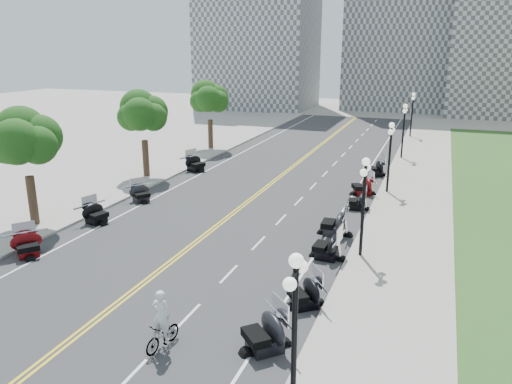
% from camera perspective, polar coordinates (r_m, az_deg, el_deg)
% --- Properties ---
extents(ground, '(160.00, 160.00, 0.00)m').
position_cam_1_polar(ground, '(24.76, -10.01, -8.10)').
color(ground, gray).
extents(road, '(16.00, 90.00, 0.01)m').
position_cam_1_polar(road, '(33.16, -1.36, -1.45)').
color(road, '#333335').
rests_on(road, ground).
extents(centerline_yellow_a, '(0.12, 90.00, 0.00)m').
position_cam_1_polar(centerline_yellow_a, '(33.20, -1.55, -1.41)').
color(centerline_yellow_a, yellow).
rests_on(centerline_yellow_a, road).
extents(centerline_yellow_b, '(0.12, 90.00, 0.00)m').
position_cam_1_polar(centerline_yellow_b, '(33.11, -1.17, -1.46)').
color(centerline_yellow_b, yellow).
rests_on(centerline_yellow_b, road).
extents(edge_line_north, '(0.12, 90.00, 0.00)m').
position_cam_1_polar(edge_line_north, '(31.47, 9.55, -2.66)').
color(edge_line_north, white).
rests_on(edge_line_north, road).
extents(edge_line_south, '(0.12, 90.00, 0.00)m').
position_cam_1_polar(edge_line_south, '(35.92, -10.89, -0.32)').
color(edge_line_south, white).
rests_on(edge_line_south, road).
extents(lane_dash_4, '(0.12, 2.00, 0.00)m').
position_cam_1_polar(lane_dash_4, '(17.42, -14.27, -19.84)').
color(lane_dash_4, white).
rests_on(lane_dash_4, road).
extents(lane_dash_5, '(0.12, 2.00, 0.00)m').
position_cam_1_polar(lane_dash_5, '(20.24, -7.74, -13.87)').
color(lane_dash_5, white).
rests_on(lane_dash_5, road).
extents(lane_dash_6, '(0.12, 2.00, 0.00)m').
position_cam_1_polar(lane_dash_6, '(23.42, -3.12, -9.32)').
color(lane_dash_6, white).
rests_on(lane_dash_6, road).
extents(lane_dash_7, '(0.12, 2.00, 0.00)m').
position_cam_1_polar(lane_dash_7, '(26.81, 0.28, -5.85)').
color(lane_dash_7, white).
rests_on(lane_dash_7, road).
extents(lane_dash_8, '(0.12, 2.00, 0.00)m').
position_cam_1_polar(lane_dash_8, '(30.35, 2.87, -3.16)').
color(lane_dash_8, white).
rests_on(lane_dash_8, road).
extents(lane_dash_9, '(0.12, 2.00, 0.00)m').
position_cam_1_polar(lane_dash_9, '(34.00, 4.91, -1.04)').
color(lane_dash_9, white).
rests_on(lane_dash_9, road).
extents(lane_dash_10, '(0.12, 2.00, 0.00)m').
position_cam_1_polar(lane_dash_10, '(37.71, 6.54, 0.67)').
color(lane_dash_10, white).
rests_on(lane_dash_10, road).
extents(lane_dash_11, '(0.12, 2.00, 0.00)m').
position_cam_1_polar(lane_dash_11, '(41.48, 7.89, 2.08)').
color(lane_dash_11, white).
rests_on(lane_dash_11, road).
extents(lane_dash_12, '(0.12, 2.00, 0.00)m').
position_cam_1_polar(lane_dash_12, '(45.29, 9.00, 3.24)').
color(lane_dash_12, white).
rests_on(lane_dash_12, road).
extents(lane_dash_13, '(0.12, 2.00, 0.00)m').
position_cam_1_polar(lane_dash_13, '(49.13, 9.95, 4.23)').
color(lane_dash_13, white).
rests_on(lane_dash_13, road).
extents(lane_dash_14, '(0.12, 2.00, 0.00)m').
position_cam_1_polar(lane_dash_14, '(53.00, 10.76, 5.07)').
color(lane_dash_14, white).
rests_on(lane_dash_14, road).
extents(lane_dash_15, '(0.12, 2.00, 0.00)m').
position_cam_1_polar(lane_dash_15, '(56.88, 11.46, 5.79)').
color(lane_dash_15, white).
rests_on(lane_dash_15, road).
extents(lane_dash_16, '(0.12, 2.00, 0.00)m').
position_cam_1_polar(lane_dash_16, '(60.77, 12.07, 6.42)').
color(lane_dash_16, white).
rests_on(lane_dash_16, road).
extents(lane_dash_17, '(0.12, 2.00, 0.00)m').
position_cam_1_polar(lane_dash_17, '(64.68, 12.62, 6.98)').
color(lane_dash_17, white).
rests_on(lane_dash_17, road).
extents(lane_dash_18, '(0.12, 2.00, 0.00)m').
position_cam_1_polar(lane_dash_18, '(68.60, 13.10, 7.47)').
color(lane_dash_18, white).
rests_on(lane_dash_18, road).
extents(lane_dash_19, '(0.12, 2.00, 0.00)m').
position_cam_1_polar(lane_dash_19, '(72.53, 13.52, 7.91)').
color(lane_dash_19, white).
rests_on(lane_dash_19, road).
extents(sidewalk_north, '(5.00, 90.00, 0.15)m').
position_cam_1_polar(sidewalk_north, '(31.03, 17.01, -3.33)').
color(sidewalk_north, '#9E9991').
rests_on(sidewalk_north, ground).
extents(sidewalk_south, '(5.00, 90.00, 0.15)m').
position_cam_1_polar(sidewalk_south, '(38.13, -16.19, 0.39)').
color(sidewalk_south, '#9E9991').
rests_on(sidewalk_south, ground).
extents(distant_block_a, '(18.00, 14.00, 26.00)m').
position_cam_1_polar(distant_block_a, '(86.61, 0.27, 18.28)').
color(distant_block_a, gray).
rests_on(distant_block_a, ground).
extents(distant_block_b, '(16.00, 12.00, 30.00)m').
position_cam_1_polar(distant_block_b, '(87.79, 16.16, 18.95)').
color(distant_block_b, gray).
rests_on(distant_block_b, ground).
extents(street_lamp_1, '(0.50, 1.20, 4.90)m').
position_cam_1_polar(street_lamp_1, '(13.96, 4.40, -16.48)').
color(street_lamp_1, black).
rests_on(street_lamp_1, sidewalk_north).
extents(street_lamp_2, '(0.50, 1.20, 4.90)m').
position_cam_1_polar(street_lamp_2, '(24.71, 12.14, -1.81)').
color(street_lamp_2, black).
rests_on(street_lamp_2, sidewalk_north).
extents(street_lamp_3, '(0.50, 1.20, 4.90)m').
position_cam_1_polar(street_lamp_3, '(36.25, 15.00, 3.79)').
color(street_lamp_3, black).
rests_on(street_lamp_3, sidewalk_north).
extents(street_lamp_4, '(0.50, 1.20, 4.90)m').
position_cam_1_polar(street_lamp_4, '(48.02, 16.48, 6.67)').
color(street_lamp_4, black).
rests_on(street_lamp_4, sidewalk_north).
extents(street_lamp_5, '(0.50, 1.20, 4.90)m').
position_cam_1_polar(street_lamp_5, '(59.88, 17.38, 8.41)').
color(street_lamp_5, black).
rests_on(street_lamp_5, sidewalk_north).
extents(tree_2, '(4.80, 4.80, 9.20)m').
position_cam_1_polar(tree_2, '(30.89, -24.86, 4.78)').
color(tree_2, '#235619').
rests_on(tree_2, sidewalk_south).
extents(tree_3, '(4.80, 4.80, 9.20)m').
position_cam_1_polar(tree_3, '(40.12, -12.77, 8.25)').
color(tree_3, '#235619').
rests_on(tree_3, sidewalk_south).
extents(tree_4, '(4.80, 4.80, 9.20)m').
position_cam_1_polar(tree_4, '(50.53, -5.32, 10.18)').
color(tree_4, '#235619').
rests_on(tree_4, sidewalk_south).
extents(motorcycle_n_4, '(2.99, 2.99, 1.48)m').
position_cam_1_polar(motorcycle_n_4, '(17.81, 0.99, -15.56)').
color(motorcycle_n_4, black).
rests_on(motorcycle_n_4, road).
extents(motorcycle_n_5, '(2.62, 2.62, 1.31)m').
position_cam_1_polar(motorcycle_n_5, '(20.54, 5.60, -11.27)').
color(motorcycle_n_5, black).
rests_on(motorcycle_n_5, road).
extents(motorcycle_n_6, '(2.14, 2.14, 1.43)m').
position_cam_1_polar(motorcycle_n_6, '(25.01, 8.17, -5.98)').
color(motorcycle_n_6, black).
rests_on(motorcycle_n_6, road).
extents(motorcycle_n_7, '(2.23, 2.23, 1.51)m').
position_cam_1_polar(motorcycle_n_7, '(28.08, 8.96, -3.39)').
color(motorcycle_n_7, black).
rests_on(motorcycle_n_7, road).
extents(motorcycle_n_8, '(1.88, 1.88, 1.24)m').
position_cam_1_polar(motorcycle_n_8, '(32.73, 11.51, -0.90)').
color(motorcycle_n_8, black).
rests_on(motorcycle_n_8, road).
extents(motorcycle_n_9, '(2.76, 2.76, 1.44)m').
position_cam_1_polar(motorcycle_n_9, '(35.96, 12.09, 0.80)').
color(motorcycle_n_9, '#590A0C').
rests_on(motorcycle_n_9, road).
extents(motorcycle_n_10, '(2.67, 2.67, 1.42)m').
position_cam_1_polar(motorcycle_n_10, '(41.45, 13.51, 2.75)').
color(motorcycle_n_10, black).
rests_on(motorcycle_n_10, road).
extents(motorcycle_s_5, '(2.68, 2.68, 1.33)m').
position_cam_1_polar(motorcycle_s_5, '(27.51, -24.71, -5.38)').
color(motorcycle_s_5, '#590A0C').
rests_on(motorcycle_s_5, road).
extents(motorcycle_s_6, '(2.32, 2.32, 1.31)m').
position_cam_1_polar(motorcycle_s_6, '(31.05, -17.84, -2.25)').
color(motorcycle_s_6, black).
rests_on(motorcycle_s_6, road).
extents(motorcycle_s_7, '(2.50, 2.50, 1.25)m').
position_cam_1_polar(motorcycle_s_7, '(34.55, -13.04, -0.06)').
color(motorcycle_s_7, black).
rests_on(motorcycle_s_7, road).
extents(motorcycle_s_9, '(2.74, 2.74, 1.45)m').
position_cam_1_polar(motorcycle_s_9, '(42.18, -6.93, 3.35)').
color(motorcycle_s_9, black).
rests_on(motorcycle_s_9, road).
extents(bicycle, '(0.79, 1.74, 1.01)m').
position_cam_1_polar(bicycle, '(18.30, -10.63, -15.78)').
color(bicycle, '#A51414').
rests_on(bicycle, road).
extents(cyclist_rider, '(0.68, 0.45, 1.88)m').
position_cam_1_polar(cyclist_rider, '(17.58, -10.88, -11.79)').
color(cyclist_rider, silver).
rests_on(cyclist_rider, bicycle).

